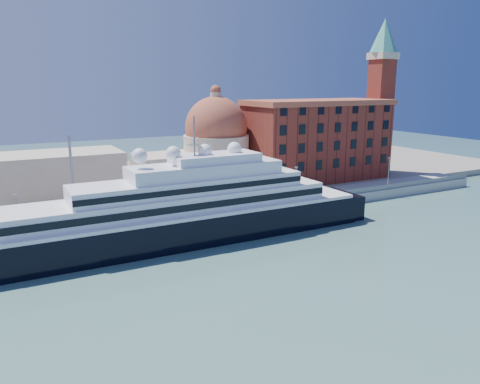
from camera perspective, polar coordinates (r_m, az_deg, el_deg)
ground at (r=73.32m, az=1.20°, el=-10.89°), size 400.00×400.00×0.00m
quay at (r=102.09m, az=-8.22°, el=-3.29°), size 180.00×10.00×2.50m
land at (r=140.30m, az=-14.02°, el=0.85°), size 260.00×72.00×2.00m
quay_fence at (r=97.52m, az=-7.34°, el=-2.91°), size 180.00×0.10×1.20m
superyacht at (r=88.63m, az=-10.71°, el=-3.51°), size 93.44×12.95×27.92m
warehouse at (r=140.18m, az=9.38°, el=6.35°), size 43.00×19.00×23.25m
campanile at (r=155.09m, az=16.81°, el=12.16°), size 8.40×8.40×47.00m
church at (r=123.96m, az=-9.39°, el=4.15°), size 66.00×18.00×25.50m
lamp_posts at (r=94.93m, az=-15.22°, el=0.49°), size 120.80×2.40×18.00m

